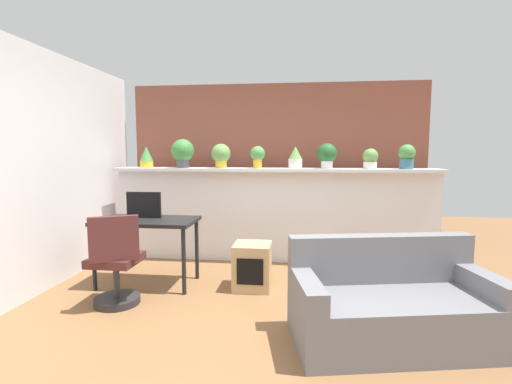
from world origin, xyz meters
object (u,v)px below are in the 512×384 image
at_px(potted_plant_3, 258,155).
at_px(potted_plant_0, 146,157).
at_px(potted_plant_5, 327,155).
at_px(tv_monitor, 144,205).
at_px(potted_plant_7, 407,156).
at_px(side_cube_shelf, 252,266).
at_px(couch, 392,306).
at_px(potted_plant_6, 370,159).
at_px(potted_plant_2, 221,155).
at_px(office_chair, 116,267).
at_px(potted_plant_1, 183,152).
at_px(desk, 147,227).
at_px(potted_plant_4, 295,157).

bearing_deg(potted_plant_3, potted_plant_0, 179.11).
bearing_deg(potted_plant_5, tv_monitor, -155.35).
xyz_separation_m(potted_plant_7, side_cube_shelf, (-1.85, -1.00, -1.20)).
bearing_deg(potted_plant_3, couch, -57.18).
bearing_deg(potted_plant_6, potted_plant_2, -179.44).
height_order(potted_plant_3, office_chair, potted_plant_3).
xyz_separation_m(potted_plant_3, potted_plant_5, (0.91, 0.04, 0.01)).
bearing_deg(side_cube_shelf, potted_plant_6, 36.05).
bearing_deg(potted_plant_3, potted_plant_6, 0.83).
bearing_deg(tv_monitor, couch, -23.42).
bearing_deg(potted_plant_1, tv_monitor, -99.62).
relative_size(potted_plant_1, desk, 0.36).
relative_size(desk, couch, 0.66).
xyz_separation_m(office_chair, side_cube_shelf, (1.25, 0.63, -0.14)).
height_order(potted_plant_2, office_chair, potted_plant_2).
bearing_deg(potted_plant_2, couch, -48.31).
height_order(potted_plant_4, potted_plant_7, potted_plant_7).
bearing_deg(potted_plant_1, potted_plant_5, 0.40).
relative_size(potted_plant_6, potted_plant_7, 0.83).
height_order(potted_plant_1, potted_plant_4, potted_plant_1).
xyz_separation_m(potted_plant_2, couch, (1.80, -2.02, -1.18)).
distance_m(potted_plant_5, tv_monitor, 2.39).
bearing_deg(potted_plant_2, side_cube_shelf, -61.23).
distance_m(desk, side_cube_shelf, 1.26).
bearing_deg(potted_plant_6, potted_plant_0, 179.95).
xyz_separation_m(potted_plant_6, desk, (-2.60, -1.03, -0.75)).
height_order(potted_plant_0, desk, potted_plant_0).
relative_size(tv_monitor, office_chair, 0.44).
height_order(potted_plant_0, tv_monitor, potted_plant_0).
bearing_deg(potted_plant_6, side_cube_shelf, -143.95).
distance_m(tv_monitor, office_chair, 0.87).
xyz_separation_m(potted_plant_2, desk, (-0.64, -1.02, -0.80)).
bearing_deg(desk, tv_monitor, 127.50).
bearing_deg(potted_plant_1, potted_plant_6, -0.01).
relative_size(potted_plant_0, couch, 0.18).
xyz_separation_m(potted_plant_5, desk, (-2.05, -1.05, -0.80)).
bearing_deg(potted_plant_0, couch, -35.53).
distance_m(potted_plant_0, couch, 3.69).
bearing_deg(potted_plant_7, potted_plant_3, 179.94).
distance_m(potted_plant_0, side_cube_shelf, 2.25).
xyz_separation_m(tv_monitor, couch, (2.50, -1.08, -0.62)).
xyz_separation_m(potted_plant_6, couch, (-0.17, -2.04, -1.13)).
relative_size(potted_plant_2, potted_plant_3, 1.11).
xyz_separation_m(potted_plant_5, side_cube_shelf, (-0.86, -1.04, -1.21)).
bearing_deg(couch, potted_plant_2, 131.69).
distance_m(potted_plant_3, desk, 1.71).
xyz_separation_m(tv_monitor, side_cube_shelf, (1.25, -0.07, -0.65)).
height_order(desk, tv_monitor, tv_monitor).
xyz_separation_m(potted_plant_3, couch, (1.30, -2.01, -1.17)).
xyz_separation_m(potted_plant_1, desk, (-0.10, -1.03, -0.83)).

